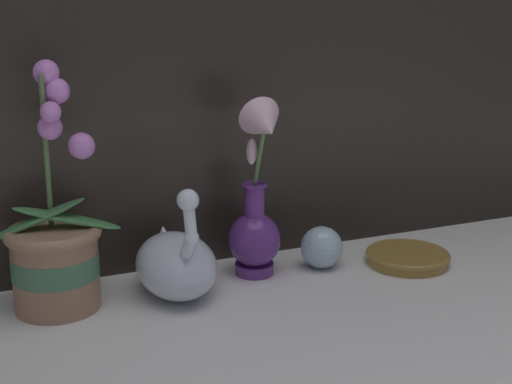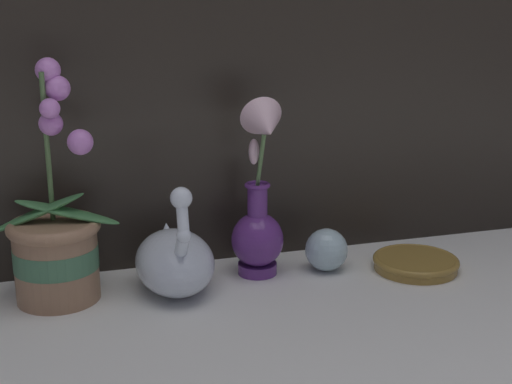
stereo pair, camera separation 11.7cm
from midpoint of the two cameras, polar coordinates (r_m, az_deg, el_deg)
The scene contains 6 objects.
ground_plane at distance 1.11m, azimuth -0.06°, elevation -9.87°, with size 2.80×2.80×0.00m, color silver.
orchid_potted_plant at distance 1.16m, azimuth -18.57°, elevation -4.59°, with size 0.21×0.15×0.39m.
swan_figurine at distance 1.18m, azimuth -9.31°, elevation -5.59°, with size 0.13×0.21×0.20m.
blue_vase at distance 1.22m, azimuth -2.68°, elevation -1.78°, with size 0.09×0.13×0.32m.
glass_sphere at distance 1.28m, azimuth 2.68°, elevation -4.49°, with size 0.08×0.08×0.08m.
amber_dish at distance 1.33m, azimuth 9.58°, elevation -5.16°, with size 0.15×0.15×0.02m.
Camera 1 is at (-0.44, -0.91, 0.48)m, focal length 50.00 mm.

